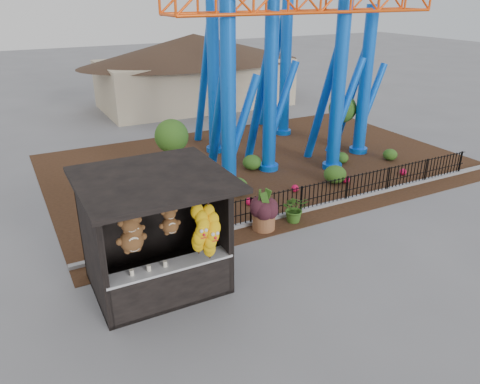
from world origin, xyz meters
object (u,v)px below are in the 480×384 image
prize_booth (158,237)px  potted_plant (295,208)px  terracotta_planter (264,220)px  roller_coaster (283,9)px

prize_booth → potted_plant: size_ratio=3.63×
prize_booth → terracotta_planter: size_ratio=4.79×
roller_coaster → terracotta_planter: (-4.09, -5.68, -6.12)m
prize_booth → potted_plant: prize_booth is taller
roller_coaster → potted_plant: roller_coaster is taller
roller_coaster → terracotta_planter: roller_coaster is taller
terracotta_planter → roller_coaster: bearing=54.2°
roller_coaster → potted_plant: 8.74m
roller_coaster → terracotta_planter: 9.30m
prize_booth → terracotta_planter: (4.03, 1.65, -1.21)m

